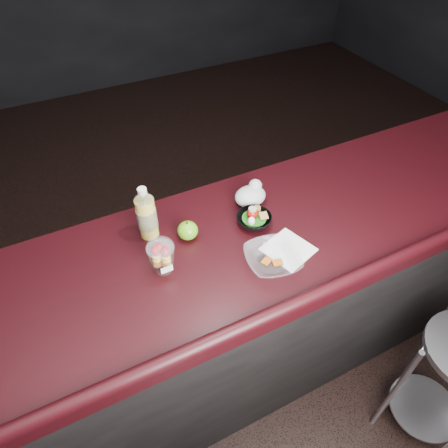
{
  "coord_description": "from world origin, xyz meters",
  "views": [
    {
      "loc": [
        -0.53,
        -0.62,
        2.13
      ],
      "look_at": [
        -0.06,
        0.33,
        1.1
      ],
      "focal_mm": 32.0,
      "sensor_mm": 36.0,
      "label": 1
    }
  ],
  "objects_px": {
    "fruit_cup": "(161,255)",
    "green_apple": "(188,230)",
    "snack_bowl": "(254,219)",
    "lemonade_bottle": "(147,216)",
    "takeout_bowl": "(273,259)"
  },
  "relations": [
    {
      "from": "fruit_cup",
      "to": "snack_bowl",
      "type": "xyz_separation_m",
      "value": [
        0.4,
        0.06,
        -0.05
      ]
    },
    {
      "from": "fruit_cup",
      "to": "takeout_bowl",
      "type": "height_order",
      "value": "fruit_cup"
    },
    {
      "from": "fruit_cup",
      "to": "green_apple",
      "type": "distance_m",
      "value": 0.18
    },
    {
      "from": "green_apple",
      "to": "lemonade_bottle",
      "type": "bearing_deg",
      "value": 147.4
    },
    {
      "from": "takeout_bowl",
      "to": "lemonade_bottle",
      "type": "bearing_deg",
      "value": 135.87
    },
    {
      "from": "lemonade_bottle",
      "to": "takeout_bowl",
      "type": "height_order",
      "value": "lemonade_bottle"
    },
    {
      "from": "lemonade_bottle",
      "to": "snack_bowl",
      "type": "distance_m",
      "value": 0.42
    },
    {
      "from": "green_apple",
      "to": "takeout_bowl",
      "type": "distance_m",
      "value": 0.34
    },
    {
      "from": "fruit_cup",
      "to": "snack_bowl",
      "type": "relative_size",
      "value": 0.94
    },
    {
      "from": "lemonade_bottle",
      "to": "takeout_bowl",
      "type": "xyz_separation_m",
      "value": [
        0.35,
        -0.34,
        -0.07
      ]
    },
    {
      "from": "lemonade_bottle",
      "to": "green_apple",
      "type": "relative_size",
      "value": 2.77
    },
    {
      "from": "snack_bowl",
      "to": "green_apple",
      "type": "bearing_deg",
      "value": 169.35
    },
    {
      "from": "fruit_cup",
      "to": "green_apple",
      "type": "relative_size",
      "value": 1.7
    },
    {
      "from": "green_apple",
      "to": "snack_bowl",
      "type": "bearing_deg",
      "value": -10.65
    },
    {
      "from": "lemonade_bottle",
      "to": "snack_bowl",
      "type": "bearing_deg",
      "value": -18.56
    }
  ]
}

